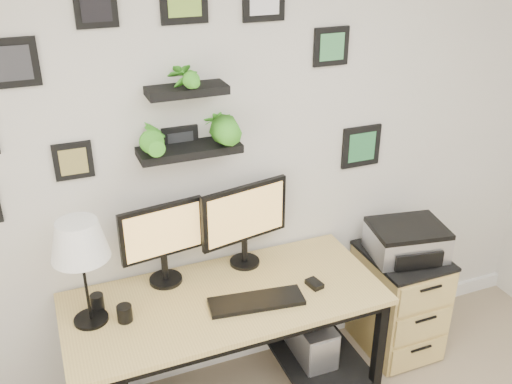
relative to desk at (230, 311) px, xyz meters
name	(u,v)px	position (x,y,z in m)	size (l,w,h in m)	color
room	(244,348)	(0.20, 0.32, -0.58)	(4.00, 4.00, 4.00)	tan
desk	(230,311)	(0.00, 0.00, 0.00)	(1.60, 0.70, 0.75)	tan
monitor_left	(163,238)	(-0.28, 0.20, 0.39)	(0.44, 0.19, 0.45)	black
monitor_right	(245,219)	(0.17, 0.21, 0.40)	(0.50, 0.19, 0.47)	black
keyboard	(256,301)	(0.09, -0.15, 0.14)	(0.47, 0.15, 0.02)	black
mouse	(314,284)	(0.42, -0.12, 0.14)	(0.06, 0.09, 0.03)	black
table_lamp	(79,242)	(-0.68, 0.02, 0.55)	(0.26, 0.26, 0.54)	black
mug	(125,313)	(-0.53, -0.04, 0.16)	(0.07, 0.07, 0.08)	black
pen_cup	(97,302)	(-0.64, 0.10, 0.16)	(0.06, 0.06, 0.08)	black
pc_tower_grey	(307,347)	(0.48, 0.02, -0.41)	(0.19, 0.43, 0.42)	gray
file_cabinet	(398,301)	(1.12, 0.06, -0.29)	(0.43, 0.53, 0.67)	tan
printer	(407,240)	(1.12, 0.06, 0.14)	(0.47, 0.40, 0.19)	silver
wall_decor	(182,107)	(-0.12, 0.27, 1.04)	(2.26, 0.18, 1.08)	black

